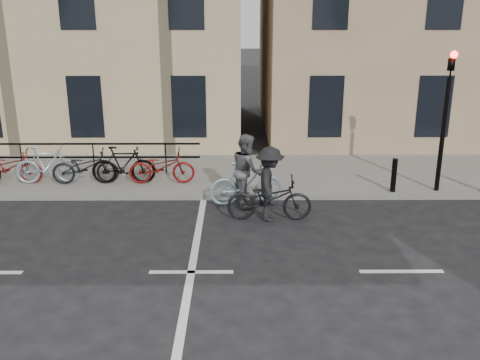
{
  "coord_description": "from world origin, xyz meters",
  "views": [
    {
      "loc": [
        0.87,
        -9.12,
        4.77
      ],
      "look_at": [
        0.94,
        2.3,
        1.1
      ],
      "focal_mm": 40.0,
      "sensor_mm": 36.0,
      "label": 1
    }
  ],
  "objects": [
    {
      "name": "cyclist_dark",
      "position": [
        1.63,
        2.67,
        0.7
      ],
      "size": [
        1.99,
        1.15,
        1.77
      ],
      "rotation": [
        0.0,
        0.0,
        1.56
      ],
      "color": "black",
      "rests_on": "ground"
    },
    {
      "name": "cyclist_grey",
      "position": [
        1.12,
        3.68,
        0.74
      ],
      "size": [
        1.96,
        1.0,
        1.84
      ],
      "rotation": [
        0.0,
        0.0,
        1.74
      ],
      "color": "#93B3C0",
      "rests_on": "ground"
    },
    {
      "name": "bollard_east",
      "position": [
        5.0,
        4.25,
        0.6
      ],
      "size": [
        0.14,
        0.14,
        0.9
      ],
      "primitive_type": "cylinder",
      "color": "black",
      "rests_on": "sidewalk"
    },
    {
      "name": "sidewalk",
      "position": [
        -4.0,
        6.0,
        0.07
      ],
      "size": [
        46.0,
        4.0,
        0.15
      ],
      "primitive_type": "cube",
      "color": "slate",
      "rests_on": "ground"
    },
    {
      "name": "parked_bikes",
      "position": [
        -4.35,
        5.04,
        0.64
      ],
      "size": [
        8.3,
        1.23,
        1.05
      ],
      "color": "black",
      "rests_on": "sidewalk"
    },
    {
      "name": "ground",
      "position": [
        0.0,
        0.0,
        0.0
      ],
      "size": [
        120.0,
        120.0,
        0.0
      ],
      "primitive_type": "plane",
      "color": "black",
      "rests_on": "ground"
    },
    {
      "name": "traffic_light",
      "position": [
        6.2,
        4.34,
        2.45
      ],
      "size": [
        0.18,
        0.3,
        3.9
      ],
      "color": "black",
      "rests_on": "sidewalk"
    }
  ]
}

